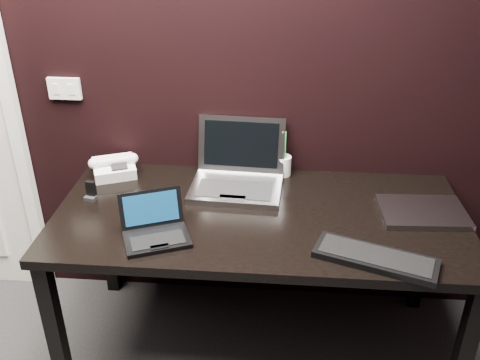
# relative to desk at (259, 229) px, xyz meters

# --- Properties ---
(wall_back) EXTENTS (4.00, 0.00, 4.00)m
(wall_back) POSITION_rel_desk_xyz_m (-0.30, 0.40, 0.64)
(wall_back) COLOR black
(wall_back) RESTS_ON ground
(wall_switch) EXTENTS (0.15, 0.02, 0.10)m
(wall_switch) POSITION_rel_desk_xyz_m (-0.92, 0.39, 0.46)
(wall_switch) COLOR silver
(wall_switch) RESTS_ON wall_back
(desk) EXTENTS (1.70, 0.80, 0.74)m
(desk) POSITION_rel_desk_xyz_m (0.00, 0.00, 0.00)
(desk) COLOR black
(desk) RESTS_ON ground
(netbook) EXTENTS (0.31, 0.29, 0.16)m
(netbook) POSITION_rel_desk_xyz_m (-0.39, -0.21, 0.11)
(netbook) COLOR black
(netbook) RESTS_ON desk
(silver_laptop) EXTENTS (0.42, 0.38, 0.27)m
(silver_laptop) POSITION_rel_desk_xyz_m (-0.11, 0.22, 0.13)
(silver_laptop) COLOR #9E9EA3
(silver_laptop) RESTS_ON desk
(ext_keyboard) EXTENTS (0.46, 0.29, 0.03)m
(ext_keyboard) POSITION_rel_desk_xyz_m (0.43, -0.29, 0.09)
(ext_keyboard) COLOR black
(ext_keyboard) RESTS_ON desk
(closed_laptop) EXTENTS (0.36, 0.27, 0.02)m
(closed_laptop) POSITION_rel_desk_xyz_m (0.67, 0.04, 0.09)
(closed_laptop) COLOR gray
(closed_laptop) RESTS_ON desk
(desk_phone) EXTENTS (0.24, 0.23, 0.11)m
(desk_phone) POSITION_rel_desk_xyz_m (-0.69, 0.28, 0.12)
(desk_phone) COLOR white
(desk_phone) RESTS_ON desk
(mobile_phone) EXTENTS (0.06, 0.05, 0.08)m
(mobile_phone) POSITION_rel_desk_xyz_m (-0.73, 0.05, 0.11)
(mobile_phone) COLOR black
(mobile_phone) RESTS_ON desk
(pen_cup) EXTENTS (0.10, 0.10, 0.22)m
(pen_cup) POSITION_rel_desk_xyz_m (0.09, 0.35, 0.13)
(pen_cup) COLOR white
(pen_cup) RESTS_ON desk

